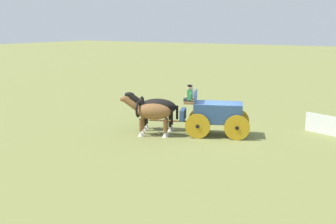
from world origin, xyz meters
name	(u,v)px	position (x,y,z in m)	size (l,w,h in m)	color
ground_plane	(218,135)	(0.00, 0.00, 0.00)	(220.00, 220.00, 0.00)	olive
show_wagon	(215,113)	(0.15, 0.06, 1.27)	(5.59, 2.96, 2.86)	#2D4C7A
draft_horse_near	(151,112)	(3.16, 1.97, 1.32)	(2.89, 1.61, 2.18)	brown
draft_horse_off	(156,107)	(3.63, 0.76, 1.35)	(3.08, 1.71, 2.21)	black
sponsor_banner	(331,126)	(-5.43, -3.24, 0.55)	(3.20, 0.06, 1.10)	silver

